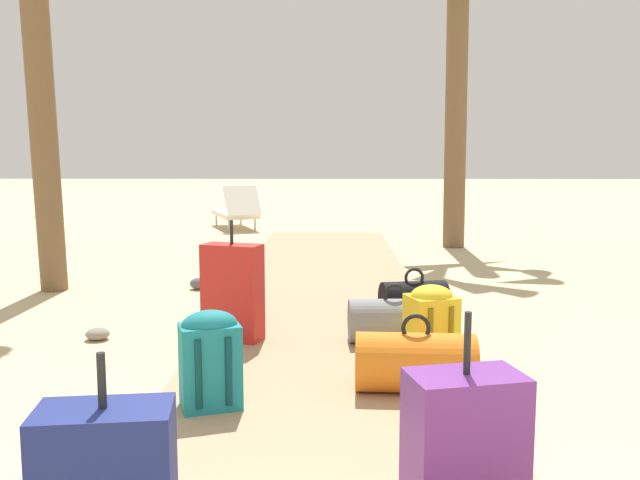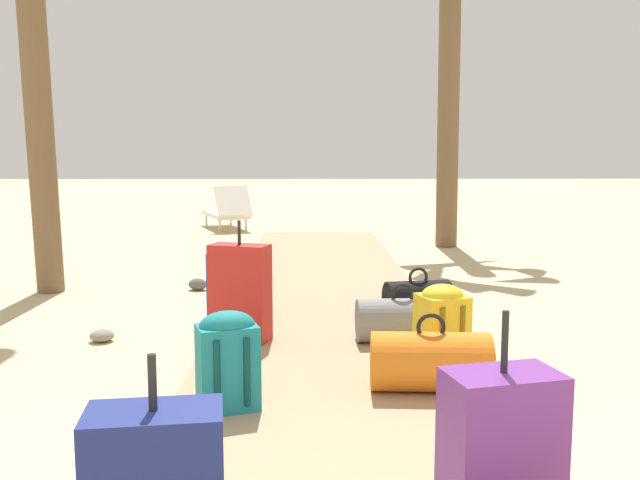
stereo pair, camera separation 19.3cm
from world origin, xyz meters
The scene contains 14 objects.
ground_plane centered at (0.00, 4.13, 0.00)m, with size 60.00×60.00×0.00m, color #CCB789.
boardwalk centered at (0.00, 5.16, 0.04)m, with size 1.80×10.32×0.08m, color tan.
suitcase_red centered at (-0.65, 3.74, 0.43)m, with size 0.46×0.32×0.86m.
backpack_yellow centered at (0.68, 3.16, 0.35)m, with size 0.35×0.33×0.51m.
suitcase_purple centered at (0.50, 1.17, 0.38)m, with size 0.43×0.32×0.82m.
backpack_teal centered at (-0.58, 2.41, 0.36)m, with size 0.36×0.30×0.52m.
duffel_bag_orange centered at (0.52, 2.67, 0.25)m, with size 0.69×0.37×0.45m.
backpack_blue centered at (-0.83, 4.43, 0.40)m, with size 0.31×0.27×0.60m.
duffel_bag_black centered at (0.73, 4.43, 0.23)m, with size 0.57×0.39×0.41m.
duffel_bag_grey centered at (0.50, 3.69, 0.24)m, with size 0.66×0.34×0.42m.
palm_tree_far_right centered at (1.88, 9.23, 3.57)m, with size 1.88×2.09×4.66m.
lounge_chair centered at (-1.65, 11.50, 0.33)m, with size 1.09×1.64×0.80m.
rock_left_far centered at (-1.72, 4.00, 0.05)m, with size 0.18×0.18×0.09m, color gray.
rock_left_near centered at (-1.30, 5.92, 0.06)m, with size 0.20×0.16×0.12m, color #5B5651.
Camera 2 is at (-0.16, -1.07, 1.43)m, focal length 38.70 mm.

